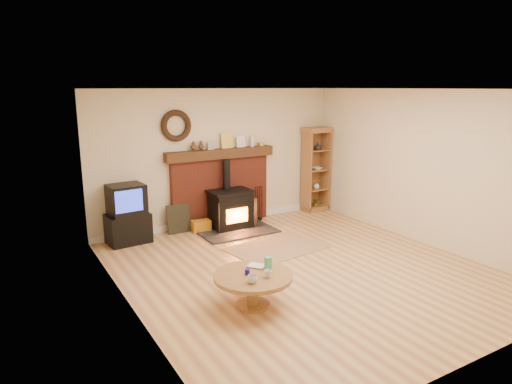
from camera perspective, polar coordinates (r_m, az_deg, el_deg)
ground at (r=6.87m, az=5.70°, el=-9.54°), size 5.50×5.50×0.00m
room_shell at (r=6.48m, az=5.42°, el=4.86°), size 5.02×5.52×2.61m
chimney_breast at (r=8.83m, az=-4.44°, el=1.04°), size 2.20×0.22×1.78m
wood_stove at (r=8.60m, az=-3.13°, el=-2.30°), size 1.40×1.00×1.30m
area_rug at (r=7.68m, az=2.54°, el=-6.98°), size 1.66×1.25×0.01m
tv_unit at (r=8.09m, az=-15.77°, el=-2.81°), size 0.74×0.55×1.03m
curio_cabinet at (r=9.86m, az=7.38°, el=2.83°), size 0.58×0.42×1.80m
firelog_box at (r=8.55m, az=-6.88°, el=-4.24°), size 0.36×0.25×0.21m
leaning_painting at (r=8.50m, az=-9.65°, el=-3.31°), size 0.44×0.12×0.53m
fire_tools at (r=9.18m, az=0.26°, el=-2.60°), size 0.19×0.16×0.70m
coffee_table at (r=5.64m, az=-0.34°, el=-11.00°), size 0.97×0.97×0.57m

